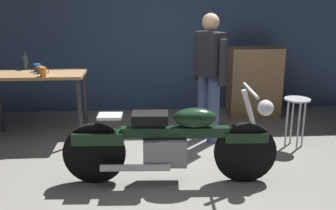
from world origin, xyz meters
TOP-DOWN VIEW (x-y plane):
  - ground_plane at (0.00, 0.00)m, footprint 12.00×12.00m
  - back_wall at (0.00, 2.80)m, footprint 8.00×0.12m
  - workbench at (-1.71, 1.50)m, footprint 1.30×0.64m
  - motorcycle at (-0.02, 0.05)m, footprint 2.19×0.60m
  - person_standing at (0.56, 1.25)m, footprint 0.39×0.50m
  - shop_stool at (1.62, 0.92)m, footprint 0.32×0.32m
  - wooden_dresser at (1.47, 2.30)m, footprint 0.80×0.47m
  - mug_blue_enamel at (-1.69, 1.59)m, footprint 0.12×0.09m
  - mug_orange_travel at (-1.54, 1.26)m, footprint 0.11×0.08m
  - mug_brown_stoneware at (-1.63, 1.46)m, footprint 0.12×0.09m
  - bottle at (-1.89, 1.75)m, footprint 0.06×0.06m

SIDE VIEW (x-z plane):
  - ground_plane at x=0.00m, z-range 0.00..0.00m
  - motorcycle at x=-0.02m, z-range -0.05..0.95m
  - shop_stool at x=1.62m, z-range 0.18..0.82m
  - wooden_dresser at x=1.47m, z-range 0.00..1.10m
  - workbench at x=-1.71m, z-range 0.34..1.24m
  - person_standing at x=0.56m, z-range 0.09..1.76m
  - mug_brown_stoneware at x=-1.63m, z-range 0.90..0.99m
  - mug_blue_enamel at x=-1.69m, z-range 0.90..1.00m
  - mug_orange_travel at x=-1.54m, z-range 0.90..1.01m
  - bottle at x=-1.89m, z-range 0.88..1.12m
  - back_wall at x=0.00m, z-range 0.00..3.10m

